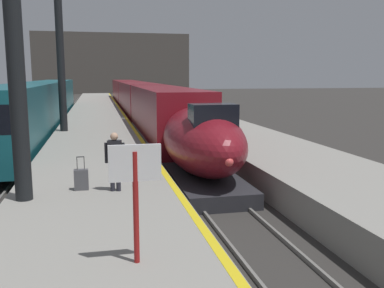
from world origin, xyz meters
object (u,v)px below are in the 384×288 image
(departure_info_board, at_px, (135,180))
(highspeed_train_main, at_px, (140,101))
(regional_train_adjacent, at_px, (41,104))
(passenger_near_edge, at_px, (115,157))
(station_column_far, at_px, (59,31))
(rolling_suitcase, at_px, (81,180))

(departure_info_board, bearing_deg, highspeed_train_main, 84.24)
(regional_train_adjacent, distance_m, passenger_near_edge, 22.78)
(regional_train_adjacent, relative_size, passenger_near_edge, 21.66)
(highspeed_train_main, xyz_separation_m, station_column_far, (-5.90, -13.93, 4.88))
(station_column_far, relative_size, rolling_suitcase, 9.86)
(highspeed_train_main, relative_size, regional_train_adjacent, 1.56)
(highspeed_train_main, relative_size, departure_info_board, 26.91)
(regional_train_adjacent, bearing_deg, station_column_far, -74.95)
(passenger_near_edge, bearing_deg, station_column_far, 99.71)
(regional_train_adjacent, relative_size, station_column_far, 3.78)
(station_column_far, bearing_deg, regional_train_adjacent, 105.05)
(highspeed_train_main, height_order, departure_info_board, highspeed_train_main)
(highspeed_train_main, bearing_deg, regional_train_adjacent, -144.65)
(regional_train_adjacent, bearing_deg, passenger_near_edge, -78.31)
(regional_train_adjacent, relative_size, rolling_suitcase, 37.27)
(passenger_near_edge, relative_size, departure_info_board, 0.80)
(passenger_near_edge, relative_size, rolling_suitcase, 1.72)
(station_column_far, relative_size, passenger_near_edge, 5.73)
(passenger_near_edge, bearing_deg, departure_info_board, -88.10)
(station_column_far, xyz_separation_m, rolling_suitcase, (1.46, -13.79, -5.48))
(regional_train_adjacent, height_order, rolling_suitcase, regional_train_adjacent)
(regional_train_adjacent, distance_m, station_column_far, 9.70)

